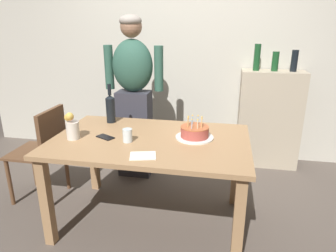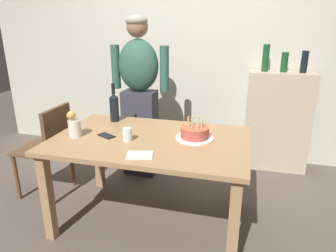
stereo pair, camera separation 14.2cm
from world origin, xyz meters
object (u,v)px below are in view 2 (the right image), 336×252
at_px(wine_bottle, 114,107).
at_px(person_man_bearded, 139,95).
at_px(water_glass_near, 127,134).
at_px(birthday_cake, 195,133).
at_px(flower_vase, 74,124).
at_px(napkin_stack, 140,155).
at_px(cell_phone, 106,136).
at_px(dining_chair, 50,144).

bearing_deg(wine_bottle, person_man_bearded, 82.13).
bearing_deg(water_glass_near, birthday_cake, 19.50).
height_order(wine_bottle, flower_vase, wine_bottle).
height_order(water_glass_near, wine_bottle, wine_bottle).
relative_size(napkin_stack, person_man_bearded, 0.10).
bearing_deg(person_man_bearded, napkin_stack, 109.86).
bearing_deg(person_man_bearded, cell_phone, 92.06).
distance_m(napkin_stack, dining_chair, 1.20).
xyz_separation_m(napkin_stack, dining_chair, (-1.07, 0.50, -0.23)).
distance_m(wine_bottle, napkin_stack, 0.82).
xyz_separation_m(cell_phone, napkin_stack, (0.38, -0.28, 0.00)).
height_order(birthday_cake, napkin_stack, birthday_cake).
relative_size(water_glass_near, cell_phone, 0.70).
bearing_deg(cell_phone, napkin_stack, -8.82).
distance_m(wine_bottle, person_man_bearded, 0.48).
relative_size(birthday_cake, dining_chair, 0.33).
distance_m(napkin_stack, flower_vase, 0.66).
distance_m(cell_phone, flower_vase, 0.26).
xyz_separation_m(cell_phone, person_man_bearded, (-0.03, 0.85, 0.13)).
height_order(wine_bottle, dining_chair, wine_bottle).
relative_size(flower_vase, dining_chair, 0.25).
bearing_deg(wine_bottle, cell_phone, -75.62).
xyz_separation_m(flower_vase, dining_chair, (-0.46, 0.29, -0.32)).
distance_m(water_glass_near, cell_phone, 0.21).
relative_size(napkin_stack, dining_chair, 0.20).
bearing_deg(napkin_stack, dining_chair, 155.12).
distance_m(water_glass_near, napkin_stack, 0.30).
relative_size(person_man_bearded, dining_chair, 1.90).
relative_size(wine_bottle, napkin_stack, 2.01).
xyz_separation_m(wine_bottle, cell_phone, (0.10, -0.38, -0.13)).
relative_size(birthday_cake, napkin_stack, 1.70).
xyz_separation_m(water_glass_near, napkin_stack, (0.18, -0.23, -0.05)).
relative_size(water_glass_near, flower_vase, 0.47).
xyz_separation_m(birthday_cake, napkin_stack, (-0.30, -0.40, -0.04)).
height_order(birthday_cake, cell_phone, birthday_cake).
bearing_deg(dining_chair, flower_vase, 57.97).
bearing_deg(water_glass_near, dining_chair, 163.52).
xyz_separation_m(water_glass_near, flower_vase, (-0.43, -0.02, 0.05)).
relative_size(wine_bottle, cell_phone, 2.39).
xyz_separation_m(flower_vase, person_man_bearded, (0.20, 0.92, 0.03)).
bearing_deg(dining_chair, cell_phone, 72.66).
bearing_deg(cell_phone, birthday_cake, 38.01).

